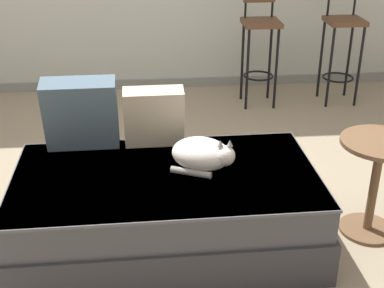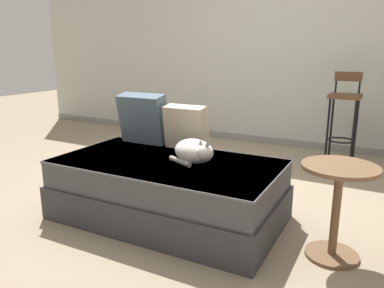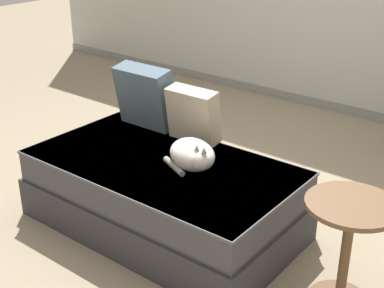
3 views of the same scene
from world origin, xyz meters
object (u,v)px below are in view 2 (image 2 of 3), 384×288
object	(u,v)px
throw_pillow_corner	(143,118)
bar_stool_near_window	(344,109)
couch	(168,189)
side_table	(337,198)
throw_pillow_middle	(186,127)
cat	(195,151)

from	to	relation	value
throw_pillow_corner	bar_stool_near_window	bearing A→B (deg)	51.42
couch	throw_pillow_corner	world-z (taller)	throw_pillow_corner
couch	side_table	bearing A→B (deg)	0.86
couch	throw_pillow_middle	world-z (taller)	throw_pillow_middle
throw_pillow_corner	cat	distance (m)	0.74
cat	throw_pillow_middle	bearing A→B (deg)	128.18
throw_pillow_corner	cat	bearing A→B (deg)	-25.25
throw_pillow_corner	throw_pillow_middle	bearing A→B (deg)	0.86
throw_pillow_middle	cat	size ratio (longest dim) A/B	0.91
couch	bar_stool_near_window	world-z (taller)	bar_stool_near_window
cat	bar_stool_near_window	bearing A→B (deg)	70.45
cat	side_table	world-z (taller)	cat
couch	throw_pillow_middle	size ratio (longest dim) A/B	4.66
bar_stool_near_window	side_table	size ratio (longest dim) A/B	1.71
throw_pillow_corner	bar_stool_near_window	xyz separation A→B (m)	(1.39, 1.74, -0.05)
couch	throw_pillow_corner	distance (m)	0.72
couch	cat	bearing A→B (deg)	10.93
couch	throw_pillow_middle	xyz separation A→B (m)	(-0.05, 0.36, 0.40)
throw_pillow_corner	throw_pillow_middle	distance (m)	0.41
throw_pillow_corner	side_table	xyz separation A→B (m)	(1.63, -0.33, -0.28)
cat	bar_stool_near_window	size ratio (longest dim) A/B	0.39
throw_pillow_middle	cat	xyz separation A→B (m)	(0.25, -0.32, -0.09)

